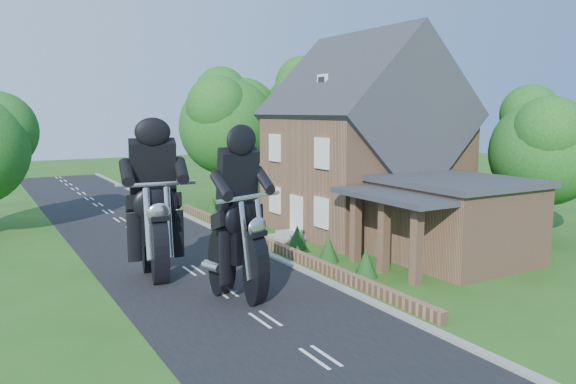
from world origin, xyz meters
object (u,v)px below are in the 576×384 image
motorcycle_follow (156,255)px  annex (451,218)px  motorcycle_lead (239,275)px  garden_wall (267,243)px  house (364,147)px

motorcycle_follow → annex: bearing=168.5°
motorcycle_lead → garden_wall: bearing=-143.7°
motorcycle_follow → house: bearing=-159.1°
garden_wall → annex: size_ratio=3.12×
garden_wall → house: house is taller
garden_wall → motorcycle_lead: motorcycle_lead is taller
motorcycle_follow → garden_wall: bearing=-153.1°
garden_wall → motorcycle_lead: bearing=-125.1°
house → annex: (-0.62, -6.80, -2.58)m
garden_wall → house: (6.19, 1.00, 4.14)m
garden_wall → motorcycle_follow: bearing=-158.7°
house → motorcycle_follow: bearing=-164.8°
house → motorcycle_follow: house is taller
annex → motorcycle_follow: bearing=162.9°
garden_wall → annex: annex is taller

